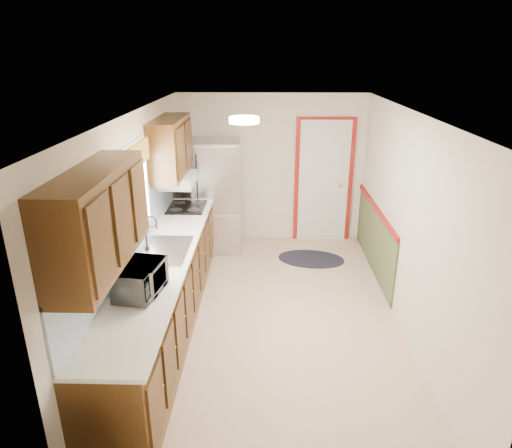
{
  "coord_description": "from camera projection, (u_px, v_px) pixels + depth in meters",
  "views": [
    {
      "loc": [
        -0.07,
        -4.75,
        2.99
      ],
      "look_at": [
        -0.19,
        0.1,
        1.15
      ],
      "focal_mm": 32.0,
      "sensor_mm": 36.0,
      "label": 1
    }
  ],
  "objects": [
    {
      "name": "room_shell",
      "position": [
        273.0,
        223.0,
        5.08
      ],
      "size": [
        3.2,
        5.2,
        2.52
      ],
      "color": "#D1B093",
      "rests_on": "ground"
    },
    {
      "name": "kitchen_run",
      "position": [
        160.0,
        265.0,
        4.97
      ],
      "size": [
        0.63,
        4.0,
        2.2
      ],
      "color": "#3D240D",
      "rests_on": "ground"
    },
    {
      "name": "back_wall_trim",
      "position": [
        334.0,
        193.0,
        7.23
      ],
      "size": [
        1.12,
        2.3,
        2.08
      ],
      "color": "maroon",
      "rests_on": "ground"
    },
    {
      "name": "ceiling_fixture",
      "position": [
        244.0,
        120.0,
        4.49
      ],
      "size": [
        0.3,
        0.3,
        0.06
      ],
      "primitive_type": "cylinder",
      "color": "#FFD88C",
      "rests_on": "room_shell"
    },
    {
      "name": "microwave",
      "position": [
        140.0,
        276.0,
        4.07
      ],
      "size": [
        0.36,
        0.55,
        0.34
      ],
      "primitive_type": "imported",
      "rotation": [
        0.0,
        0.0,
        1.41
      ],
      "color": "white",
      "rests_on": "kitchen_run"
    },
    {
      "name": "refrigerator",
      "position": [
        217.0,
        196.0,
        7.13
      ],
      "size": [
        0.77,
        0.75,
        1.75
      ],
      "rotation": [
        0.0,
        0.0,
        0.06
      ],
      "color": "#B7B7BC",
      "rests_on": "ground"
    },
    {
      "name": "rug",
      "position": [
        311.0,
        259.0,
        7.01
      ],
      "size": [
        1.1,
        0.81,
        0.01
      ],
      "primitive_type": "ellipsoid",
      "rotation": [
        0.0,
        0.0,
        -0.16
      ],
      "color": "black",
      "rests_on": "ground"
    },
    {
      "name": "cooktop",
      "position": [
        187.0,
        207.0,
        6.38
      ],
      "size": [
        0.51,
        0.61,
        0.02
      ],
      "primitive_type": "cube",
      "color": "black",
      "rests_on": "kitchen_run"
    }
  ]
}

